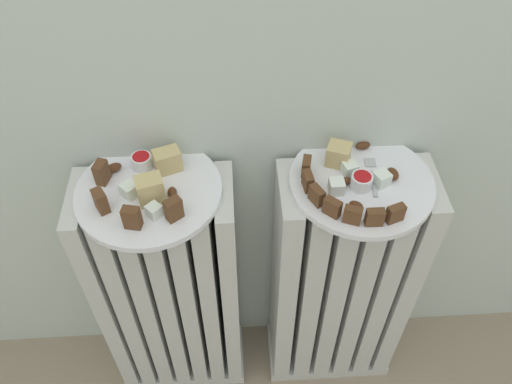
# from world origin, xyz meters

# --- Properties ---
(radiator_left) EXTENTS (0.31, 0.15, 0.67)m
(radiator_left) POSITION_xyz_m (-0.19, 0.28, 0.33)
(radiator_left) COLOR silver
(radiator_left) RESTS_ON ground_plane
(radiator_right) EXTENTS (0.31, 0.15, 0.67)m
(radiator_right) POSITION_xyz_m (0.19, 0.28, 0.33)
(radiator_right) COLOR silver
(radiator_right) RESTS_ON ground_plane
(plate_left) EXTENTS (0.26, 0.26, 0.01)m
(plate_left) POSITION_xyz_m (-0.19, 0.28, 0.68)
(plate_left) COLOR white
(plate_left) RESTS_ON radiator_left
(plate_right) EXTENTS (0.26, 0.26, 0.01)m
(plate_right) POSITION_xyz_m (0.19, 0.28, 0.68)
(plate_right) COLOR white
(plate_right) RESTS_ON radiator_right
(dark_cake_slice_left_0) EXTENTS (0.03, 0.03, 0.04)m
(dark_cake_slice_left_0) POSITION_xyz_m (-0.27, 0.31, 0.70)
(dark_cake_slice_left_0) COLOR #56351E
(dark_cake_slice_left_0) RESTS_ON plate_left
(dark_cake_slice_left_1) EXTENTS (0.03, 0.03, 0.04)m
(dark_cake_slice_left_1) POSITION_xyz_m (-0.26, 0.24, 0.70)
(dark_cake_slice_left_1) COLOR #56351E
(dark_cake_slice_left_1) RESTS_ON plate_left
(dark_cake_slice_left_2) EXTENTS (0.03, 0.02, 0.04)m
(dark_cake_slice_left_2) POSITION_xyz_m (-0.21, 0.20, 0.70)
(dark_cake_slice_left_2) COLOR #56351E
(dark_cake_slice_left_2) RESTS_ON plate_left
(dark_cake_slice_left_3) EXTENTS (0.03, 0.03, 0.04)m
(dark_cake_slice_left_3) POSITION_xyz_m (-0.14, 0.21, 0.70)
(dark_cake_slice_left_3) COLOR #56351E
(dark_cake_slice_left_3) RESTS_ON plate_left
(marble_cake_slice_left_0) EXTENTS (0.05, 0.05, 0.05)m
(marble_cake_slice_left_0) POSITION_xyz_m (-0.18, 0.25, 0.71)
(marble_cake_slice_left_0) COLOR tan
(marble_cake_slice_left_0) RESTS_ON plate_left
(marble_cake_slice_left_1) EXTENTS (0.06, 0.05, 0.04)m
(marble_cake_slice_left_1) POSITION_xyz_m (-0.16, 0.33, 0.70)
(marble_cake_slice_left_1) COLOR tan
(marble_cake_slice_left_1) RESTS_ON plate_left
(turkish_delight_left_0) EXTENTS (0.04, 0.04, 0.03)m
(turkish_delight_left_0) POSITION_xyz_m (-0.22, 0.27, 0.69)
(turkish_delight_left_0) COLOR white
(turkish_delight_left_0) RESTS_ON plate_left
(turkish_delight_left_1) EXTENTS (0.03, 0.03, 0.02)m
(turkish_delight_left_1) POSITION_xyz_m (-0.17, 0.22, 0.69)
(turkish_delight_left_1) COLOR white
(turkish_delight_left_1) RESTS_ON plate_left
(medjool_date_left_0) EXTENTS (0.03, 0.03, 0.02)m
(medjool_date_left_0) POSITION_xyz_m (-0.26, 0.33, 0.69)
(medjool_date_left_0) COLOR #4C2814
(medjool_date_left_0) RESTS_ON plate_left
(medjool_date_left_1) EXTENTS (0.02, 0.02, 0.02)m
(medjool_date_left_1) POSITION_xyz_m (-0.15, 0.26, 0.69)
(medjool_date_left_1) COLOR #4C2814
(medjool_date_left_1) RESTS_ON plate_left
(jam_bowl_left) EXTENTS (0.04, 0.04, 0.03)m
(jam_bowl_left) POSITION_xyz_m (-0.20, 0.34, 0.70)
(jam_bowl_left) COLOR white
(jam_bowl_left) RESTS_ON plate_left
(dark_cake_slice_right_0) EXTENTS (0.02, 0.03, 0.03)m
(dark_cake_slice_right_0) POSITION_xyz_m (0.09, 0.30, 0.70)
(dark_cake_slice_right_0) COLOR #56351E
(dark_cake_slice_right_0) RESTS_ON plate_right
(dark_cake_slice_right_1) EXTENTS (0.02, 0.03, 0.03)m
(dark_cake_slice_right_1) POSITION_xyz_m (0.09, 0.27, 0.70)
(dark_cake_slice_right_1) COLOR #56351E
(dark_cake_slice_right_1) RESTS_ON plate_right
(dark_cake_slice_right_2) EXTENTS (0.03, 0.03, 0.03)m
(dark_cake_slice_right_2) POSITION_xyz_m (0.10, 0.23, 0.70)
(dark_cake_slice_right_2) COLOR #56351E
(dark_cake_slice_right_2) RESTS_ON plate_right
(dark_cake_slice_right_3) EXTENTS (0.03, 0.03, 0.03)m
(dark_cake_slice_right_3) POSITION_xyz_m (0.12, 0.20, 0.70)
(dark_cake_slice_right_3) COLOR #56351E
(dark_cake_slice_right_3) RESTS_ON plate_right
(dark_cake_slice_right_4) EXTENTS (0.03, 0.02, 0.03)m
(dark_cake_slice_right_4) POSITION_xyz_m (0.15, 0.19, 0.70)
(dark_cake_slice_right_4) COLOR #56351E
(dark_cake_slice_right_4) RESTS_ON plate_right
(dark_cake_slice_right_5) EXTENTS (0.03, 0.02, 0.03)m
(dark_cake_slice_right_5) POSITION_xyz_m (0.19, 0.18, 0.70)
(dark_cake_slice_right_5) COLOR #56351E
(dark_cake_slice_right_5) RESTS_ON plate_right
(dark_cake_slice_right_6) EXTENTS (0.03, 0.02, 0.03)m
(dark_cake_slice_right_6) POSITION_xyz_m (0.23, 0.18, 0.70)
(dark_cake_slice_right_6) COLOR #56351E
(dark_cake_slice_right_6) RESTS_ON plate_right
(marble_cake_slice_right_0) EXTENTS (0.05, 0.05, 0.04)m
(marble_cake_slice_right_0) POSITION_xyz_m (0.15, 0.33, 0.70)
(marble_cake_slice_right_0) COLOR tan
(marble_cake_slice_right_0) RESTS_ON plate_right
(turkish_delight_right_0) EXTENTS (0.03, 0.03, 0.02)m
(turkish_delight_right_0) POSITION_xyz_m (0.17, 0.30, 0.69)
(turkish_delight_right_0) COLOR white
(turkish_delight_right_0) RESTS_ON plate_right
(turkish_delight_right_1) EXTENTS (0.03, 0.03, 0.03)m
(turkish_delight_right_1) POSITION_xyz_m (0.22, 0.27, 0.69)
(turkish_delight_right_1) COLOR white
(turkish_delight_right_1) RESTS_ON plate_right
(turkish_delight_right_2) EXTENTS (0.03, 0.03, 0.03)m
(turkish_delight_right_2) POSITION_xyz_m (0.14, 0.25, 0.69)
(turkish_delight_right_2) COLOR white
(turkish_delight_right_2) RESTS_ON plate_right
(medjool_date_right_0) EXTENTS (0.03, 0.02, 0.01)m
(medjool_date_right_0) POSITION_xyz_m (0.21, 0.36, 0.69)
(medjool_date_right_0) COLOR #4C2814
(medjool_date_right_0) RESTS_ON plate_right
(medjool_date_right_1) EXTENTS (0.03, 0.03, 0.02)m
(medjool_date_right_1) POSITION_xyz_m (0.17, 0.21, 0.69)
(medjool_date_right_1) COLOR #4C2814
(medjool_date_right_1) RESTS_ON plate_right
(medjool_date_right_2) EXTENTS (0.02, 0.01, 0.02)m
(medjool_date_right_2) POSITION_xyz_m (0.16, 0.27, 0.69)
(medjool_date_right_2) COLOR #4C2814
(medjool_date_right_2) RESTS_ON plate_right
(medjool_date_right_3) EXTENTS (0.02, 0.03, 0.02)m
(medjool_date_right_3) POSITION_xyz_m (0.25, 0.28, 0.69)
(medjool_date_right_3) COLOR #4C2814
(medjool_date_right_3) RESTS_ON plate_right
(jam_bowl_right) EXTENTS (0.04, 0.04, 0.03)m
(jam_bowl_right) POSITION_xyz_m (0.18, 0.26, 0.70)
(jam_bowl_right) COLOR white
(jam_bowl_right) RESTS_ON plate_right
(fork) EXTENTS (0.02, 0.10, 0.00)m
(fork) POSITION_xyz_m (0.21, 0.29, 0.68)
(fork) COLOR #B7B7BC
(fork) RESTS_ON plate_right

